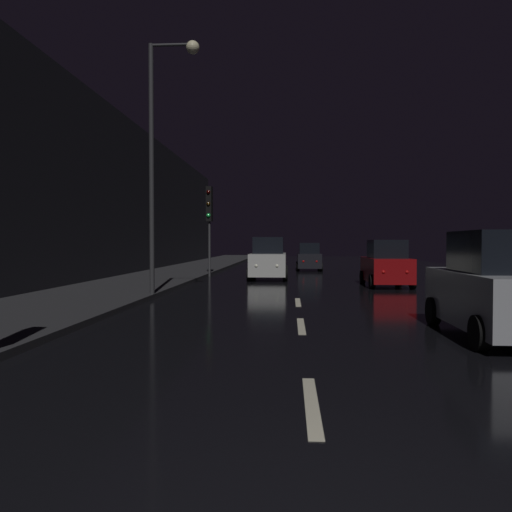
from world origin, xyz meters
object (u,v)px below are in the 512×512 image
(streetlamp_overhead, at_px, (163,133))
(car_parked_right_far, at_px, (386,265))
(car_parked_right_near, at_px, (498,288))
(car_approaching_headlights, at_px, (268,260))
(car_distant_taillights, at_px, (309,258))
(traffic_light_far_left, at_px, (209,211))

(streetlamp_overhead, bearing_deg, car_parked_right_far, 32.66)
(streetlamp_overhead, xyz_separation_m, car_parked_right_near, (8.30, -6.43, -4.54))
(car_approaching_headlights, relative_size, car_distant_taillights, 1.16)
(car_distant_taillights, bearing_deg, car_parked_right_near, -173.29)
(streetlamp_overhead, distance_m, car_distant_taillights, 19.03)
(traffic_light_far_left, distance_m, streetlamp_overhead, 11.10)
(car_parked_right_far, bearing_deg, streetlamp_overhead, 122.66)
(car_parked_right_near, xyz_separation_m, car_distant_taillights, (-2.83, 24.05, -0.12))
(car_parked_right_near, height_order, car_parked_right_far, car_parked_right_near)
(streetlamp_overhead, bearing_deg, car_approaching_headlights, 71.49)
(car_parked_right_near, distance_m, car_parked_right_far, 11.75)
(car_parked_right_near, bearing_deg, streetlamp_overhead, 52.23)
(streetlamp_overhead, xyz_separation_m, car_approaching_headlights, (3.10, 9.26, -4.53))
(streetlamp_overhead, xyz_separation_m, car_parked_right_far, (8.30, 5.32, -4.60))
(streetlamp_overhead, height_order, car_distant_taillights, streetlamp_overhead)
(car_parked_right_far, bearing_deg, car_parked_right_near, -180.00)
(streetlamp_overhead, relative_size, car_parked_right_far, 2.17)
(traffic_light_far_left, bearing_deg, car_parked_right_far, 63.71)
(streetlamp_overhead, distance_m, car_approaching_headlights, 10.76)
(traffic_light_far_left, xyz_separation_m, car_parked_right_near, (8.51, -17.36, -2.62))
(traffic_light_far_left, relative_size, car_distant_taillights, 1.35)
(traffic_light_far_left, distance_m, car_approaching_headlights, 4.53)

